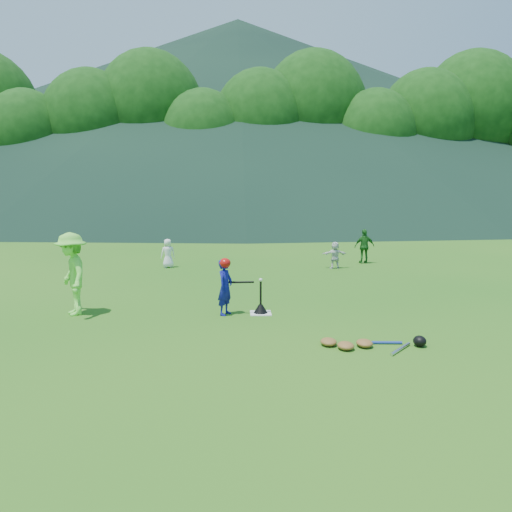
% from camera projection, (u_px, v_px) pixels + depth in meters
% --- Properties ---
extents(ground, '(120.00, 120.00, 0.00)m').
position_uv_depth(ground, '(261.00, 314.00, 10.74)').
color(ground, '#205E15').
rests_on(ground, ground).
extents(home_plate, '(0.45, 0.45, 0.02)m').
position_uv_depth(home_plate, '(261.00, 313.00, 10.73)').
color(home_plate, silver).
rests_on(home_plate, ground).
extents(baseball, '(0.08, 0.08, 0.08)m').
position_uv_depth(baseball, '(261.00, 280.00, 10.63)').
color(baseball, white).
rests_on(baseball, batting_tee).
extents(batter_child, '(0.45, 0.52, 1.19)m').
position_uv_depth(batter_child, '(225.00, 287.00, 10.57)').
color(batter_child, navy).
rests_on(batter_child, ground).
extents(adult_coach, '(1.11, 1.31, 1.76)m').
position_uv_depth(adult_coach, '(72.00, 274.00, 10.54)').
color(adult_coach, '#71E944').
rests_on(adult_coach, ground).
extents(fielder_a, '(0.55, 0.45, 0.97)m').
position_uv_depth(fielder_a, '(168.00, 253.00, 16.70)').
color(fielder_a, white).
rests_on(fielder_a, ground).
extents(fielder_c, '(0.73, 0.34, 1.21)m').
position_uv_depth(fielder_c, '(364.00, 246.00, 17.61)').
color(fielder_c, '#1D631E').
rests_on(fielder_c, ground).
extents(fielder_d, '(0.85, 0.33, 0.90)m').
position_uv_depth(fielder_d, '(335.00, 255.00, 16.54)').
color(fielder_d, silver).
rests_on(fielder_d, ground).
extents(batting_tee, '(0.30, 0.30, 0.68)m').
position_uv_depth(batting_tee, '(261.00, 308.00, 10.72)').
color(batting_tee, black).
rests_on(batting_tee, home_plate).
extents(batter_gear, '(0.73, 0.26, 0.55)m').
position_uv_depth(batter_gear, '(226.00, 265.00, 10.51)').
color(batter_gear, '#B6100C').
rests_on(batter_gear, ground).
extents(equipment_pile, '(1.80, 0.78, 0.19)m').
position_uv_depth(equipment_pile, '(365.00, 343.00, 8.50)').
color(equipment_pile, olive).
rests_on(equipment_pile, ground).
extents(outfield_fence, '(70.07, 0.08, 1.33)m').
position_uv_depth(outfield_fence, '(243.00, 212.00, 38.34)').
color(outfield_fence, gray).
rests_on(outfield_fence, ground).
extents(tree_line, '(70.04, 11.40, 14.82)m').
position_uv_depth(tree_line, '(244.00, 122.00, 43.06)').
color(tree_line, '#382314').
rests_on(tree_line, ground).
extents(distant_hills, '(155.00, 140.00, 32.00)m').
position_uv_depth(distant_hills, '(196.00, 117.00, 89.27)').
color(distant_hills, black).
rests_on(distant_hills, ground).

